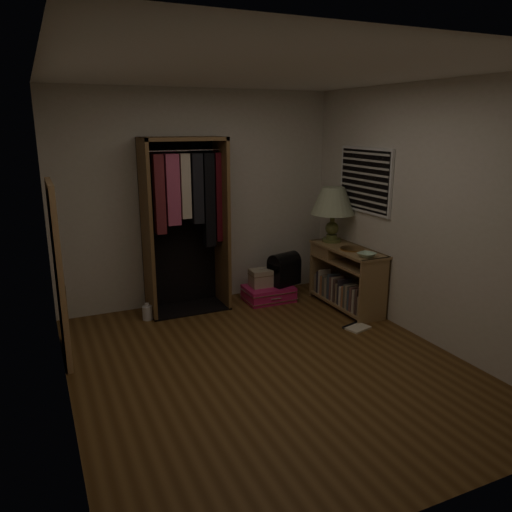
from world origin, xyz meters
name	(u,v)px	position (x,y,z in m)	size (l,w,h in m)	color
ground	(269,366)	(0.00, 0.00, 0.00)	(4.00, 4.00, 0.00)	#563718
room_walls	(276,206)	(0.08, 0.04, 1.50)	(3.52, 4.02, 2.60)	beige
console_bookshelf	(344,276)	(1.53, 1.04, 0.39)	(0.42, 1.12, 0.75)	olive
open_wardrobe	(187,210)	(-0.21, 1.77, 1.22)	(1.00, 0.50, 2.05)	brown
floor_mirror	(59,273)	(-1.70, 1.00, 0.85)	(0.06, 0.80, 1.70)	tan
pink_suitcase	(269,293)	(0.77, 1.60, 0.09)	(0.62, 0.46, 0.19)	#D0195E
train_case	(263,277)	(0.71, 1.65, 0.30)	(0.33, 0.23, 0.23)	tan
black_bag	(284,268)	(0.99, 1.61, 0.40)	(0.43, 0.34, 0.41)	black
table_lamp	(333,202)	(1.54, 1.37, 1.25)	(0.61, 0.61, 0.69)	#51592B
brass_tray	(352,249)	(1.54, 0.92, 0.76)	(0.32, 0.32, 0.02)	olive
ceramic_bowl	(367,255)	(1.49, 0.57, 0.77)	(0.20, 0.20, 0.05)	#AED1B1
white_jug	(147,313)	(-0.78, 1.60, 0.08)	(0.15, 0.15, 0.20)	silver
floor_book	(356,327)	(1.27, 0.39, 0.01)	(0.30, 0.27, 0.02)	beige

